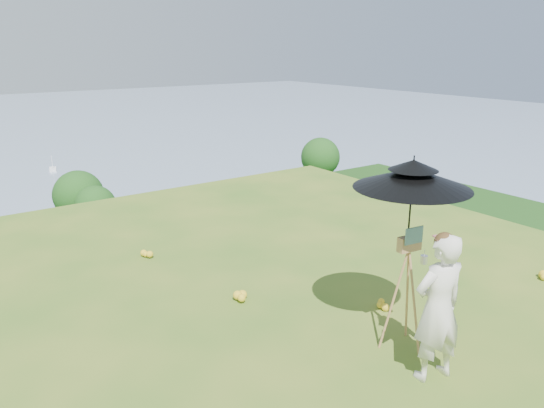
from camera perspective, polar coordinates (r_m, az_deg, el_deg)
ground at (r=6.34m, az=-5.01°, el=-15.48°), size 14.00×14.00×0.00m
wildflowers at (r=6.50m, az=-6.18°, el=-14.04°), size 10.00×10.50×0.12m
painter at (r=5.76m, az=17.44°, el=-10.60°), size 0.65×0.49×1.61m
field_easel at (r=6.23m, az=14.20°, el=-8.76°), size 0.63×0.63×1.49m
sun_umbrella at (r=5.90m, az=14.69°, el=0.14°), size 1.41×1.41×1.04m
painter_cap at (r=5.46m, az=18.13°, el=-3.46°), size 0.25×0.28×0.10m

